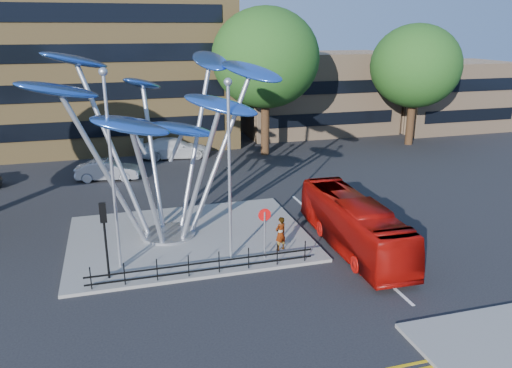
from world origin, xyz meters
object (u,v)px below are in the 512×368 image
object	(u,v)px
tree_far	(416,66)
street_lamp_right	(229,155)
traffic_light_island	(104,225)
leaf_sculpture	(159,105)
no_entry_sign_island	(265,225)
red_bus	(353,224)
street_lamp_left	(111,154)
parked_car_mid	(108,170)
parked_car_right	(174,148)
tree_right	(266,58)
pedestrian	(281,234)

from	to	relation	value
tree_far	street_lamp_right	size ratio (longest dim) A/B	1.30
tree_far	traffic_light_island	size ratio (longest dim) A/B	3.16
leaf_sculpture	traffic_light_island	world-z (taller)	leaf_sculpture
no_entry_sign_island	red_bus	xyz separation A→B (m)	(4.60, 0.16, -0.53)
tree_far	street_lamp_left	size ratio (longest dim) A/B	1.23
traffic_light_island	red_bus	world-z (taller)	traffic_light_island
tree_far	no_entry_sign_island	xyz separation A→B (m)	(-20.00, -19.48, -5.29)
street_lamp_left	traffic_light_island	bearing A→B (deg)	-116.57
parked_car_mid	parked_car_right	size ratio (longest dim) A/B	0.77
traffic_light_island	parked_car_mid	world-z (taller)	traffic_light_island
parked_car_right	street_lamp_right	bearing A→B (deg)	-176.27
tree_right	parked_car_mid	world-z (taller)	tree_right
leaf_sculpture	pedestrian	xyz separation A→B (m)	(5.07, -3.53, -5.87)
tree_far	traffic_light_island	world-z (taller)	tree_far
parked_car_mid	leaf_sculpture	bearing A→B (deg)	-156.06
tree_right	pedestrian	xyz separation A→B (m)	(-5.00, -18.85, -7.04)
pedestrian	tree_right	bearing A→B (deg)	-127.52
parked_car_mid	street_lamp_left	bearing A→B (deg)	-168.57
pedestrian	street_lamp_left	bearing A→B (deg)	-25.32
red_bus	leaf_sculpture	bearing A→B (deg)	156.70
tree_right	red_bus	distance (m)	20.52
no_entry_sign_island	parked_car_right	bearing A→B (deg)	94.48
no_entry_sign_island	parked_car_right	distance (m)	20.57
tree_far	pedestrian	distance (m)	27.45
tree_right	street_lamp_right	xyz separation A→B (m)	(-7.50, -19.00, -2.94)
traffic_light_island	no_entry_sign_island	bearing A→B (deg)	0.13
street_lamp_right	pedestrian	bearing A→B (deg)	3.50
tree_far	parked_car_mid	size ratio (longest dim) A/B	2.45
street_lamp_right	red_bus	bearing A→B (deg)	-3.05
no_entry_sign_island	pedestrian	xyz separation A→B (m)	(1.00, 0.64, -0.82)
street_lamp_left	parked_car_right	world-z (taller)	street_lamp_left
tree_right	pedestrian	bearing A→B (deg)	-104.86
street_lamp_right	traffic_light_island	distance (m)	6.05
red_bus	parked_car_mid	world-z (taller)	red_bus
tree_right	tree_far	bearing A→B (deg)	0.00
tree_far	leaf_sculpture	size ratio (longest dim) A/B	0.85
tree_far	street_lamp_right	distance (m)	28.76
street_lamp_left	parked_car_mid	world-z (taller)	street_lamp_left
street_lamp_right	traffic_light_island	world-z (taller)	street_lamp_right
tree_right	street_lamp_left	world-z (taller)	tree_right
tree_far	pedestrian	bearing A→B (deg)	-135.23
leaf_sculpture	tree_far	bearing A→B (deg)	32.48
no_entry_sign_island	red_bus	size ratio (longest dim) A/B	0.27
leaf_sculpture	pedestrian	bearing A→B (deg)	-34.84
traffic_light_island	parked_car_right	distance (m)	21.27
street_lamp_right	traffic_light_island	xyz separation A→B (m)	(-5.50, -0.50, -2.48)
no_entry_sign_island	parked_car_right	world-z (taller)	no_entry_sign_island
red_bus	parked_car_right	xyz separation A→B (m)	(-6.21, 20.33, -0.46)
tree_far	street_lamp_left	distance (m)	32.37
street_lamp_right	tree_far	bearing A→B (deg)	41.47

